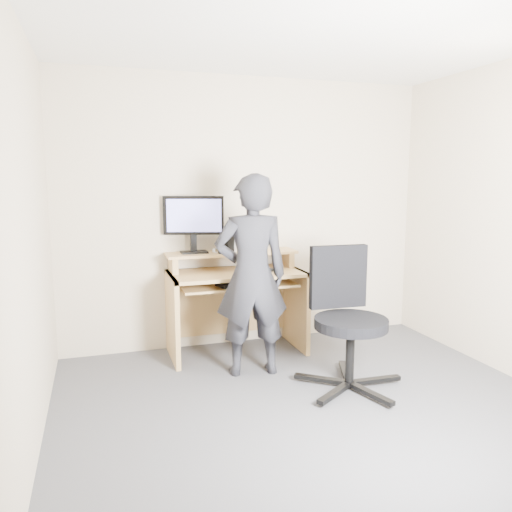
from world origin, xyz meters
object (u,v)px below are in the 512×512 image
office_chair (346,313)px  desk (234,292)px  monitor (194,219)px  person (251,276)px

office_chair → desk: bearing=122.4°
monitor → office_chair: size_ratio=0.51×
monitor → person: 0.85m
desk → person: (-0.01, -0.58, 0.26)m
monitor → office_chair: monitor is taller
desk → office_chair: (0.60, -1.03, 0.02)m
monitor → person: bearing=-46.0°
monitor → person: (0.33, -0.67, -0.41)m
monitor → person: person is taller
desk → monitor: bearing=165.1°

